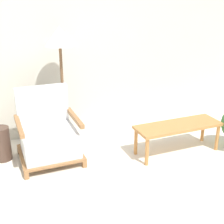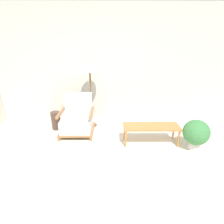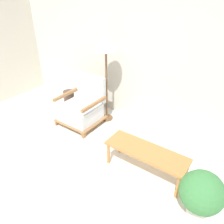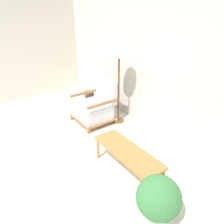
{
  "view_description": "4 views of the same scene",
  "coord_description": "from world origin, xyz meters",
  "views": [
    {
      "loc": [
        -1.21,
        -1.7,
        1.9
      ],
      "look_at": [
        0.13,
        1.58,
        0.55
      ],
      "focal_mm": 50.0,
      "sensor_mm": 36.0,
      "label": 1
    },
    {
      "loc": [
        0.1,
        -1.77,
        1.89
      ],
      "look_at": [
        0.13,
        1.58,
        0.55
      ],
      "focal_mm": 28.0,
      "sensor_mm": 36.0,
      "label": 2
    },
    {
      "loc": [
        1.8,
        -0.76,
        2.25
      ],
      "look_at": [
        0.13,
        1.58,
        0.55
      ],
      "focal_mm": 35.0,
      "sensor_mm": 36.0,
      "label": 3
    },
    {
      "loc": [
        2.68,
        -0.28,
        2.14
      ],
      "look_at": [
        0.13,
        1.58,
        0.55
      ],
      "focal_mm": 35.0,
      "sensor_mm": 36.0,
      "label": 4
    }
  ],
  "objects": [
    {
      "name": "armchair",
      "position": [
        -0.64,
        1.72,
        0.3
      ],
      "size": [
        0.71,
        0.69,
        0.85
      ],
      "color": "olive",
      "rests_on": "ground_plane"
    },
    {
      "name": "floor_lamp",
      "position": [
        -0.35,
        2.08,
        1.34
      ],
      "size": [
        0.39,
        0.39,
        1.54
      ],
      "color": "brown",
      "rests_on": "ground_plane"
    },
    {
      "name": "wall_back",
      "position": [
        0.0,
        2.47,
        1.35
      ],
      "size": [
        8.0,
        0.06,
        2.7
      ],
      "color": "beige",
      "rests_on": "ground_plane"
    },
    {
      "name": "coffee_table",
      "position": [
        0.9,
        1.28,
        0.33
      ],
      "size": [
        1.1,
        0.37,
        0.38
      ],
      "color": "#B2753D",
      "rests_on": "ground_plane"
    },
    {
      "name": "vase",
      "position": [
        -1.17,
        1.92,
        0.21
      ],
      "size": [
        0.21,
        0.21,
        0.42
      ],
      "primitive_type": "cylinder",
      "color": "#473328",
      "rests_on": "ground_plane"
    }
  ]
}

